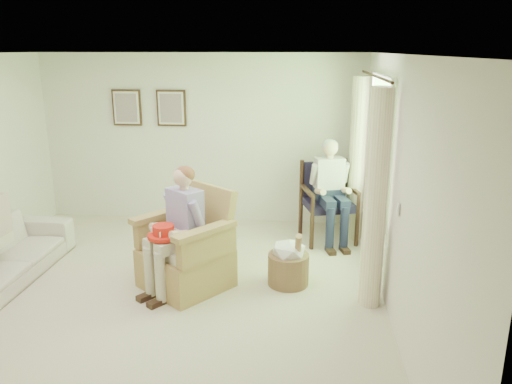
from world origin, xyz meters
TOP-DOWN VIEW (x-y plane):
  - floor at (0.00, 0.00)m, footprint 5.50×5.50m
  - back_wall at (0.00, 2.75)m, footprint 5.00×0.04m
  - right_wall at (2.50, 0.00)m, footprint 0.04×5.50m
  - ceiling at (0.00, 0.00)m, footprint 5.00×5.50m
  - window at (2.46, 1.20)m, footprint 0.13×2.50m
  - curtain_left at (2.33, 0.22)m, footprint 0.34×0.34m
  - curtain_right at (2.33, 2.18)m, footprint 0.34×0.34m
  - framed_print_left at (-1.15, 2.71)m, footprint 0.45×0.05m
  - framed_print_right at (-0.45, 2.71)m, footprint 0.45×0.05m
  - wicker_armchair at (0.27, 0.42)m, footprint 0.89×0.89m
  - wood_armchair at (1.95, 2.12)m, footprint 0.71×0.66m
  - person_wicker at (0.27, 0.27)m, footprint 0.40×0.62m
  - person_dark at (1.95, 1.94)m, footprint 0.40×0.63m
  - red_hat at (0.11, 0.13)m, footprint 0.35×0.35m
  - hatbox at (1.44, 0.56)m, footprint 0.60×0.60m

SIDE VIEW (x-z plane):
  - floor at x=0.00m, z-range 0.00..0.00m
  - hatbox at x=1.44m, z-range -0.08..0.62m
  - wicker_armchair at x=0.27m, z-range -0.21..0.93m
  - wood_armchair at x=1.95m, z-range 0.05..1.14m
  - red_hat at x=0.11m, z-range 0.68..0.82m
  - person_wicker at x=0.27m, z-range 0.13..1.53m
  - person_dark at x=1.95m, z-range 0.14..1.57m
  - curtain_left at x=2.33m, z-range 0.00..2.30m
  - curtain_right at x=2.33m, z-range 0.00..2.30m
  - back_wall at x=0.00m, z-range 0.00..2.60m
  - right_wall at x=2.50m, z-range 0.00..2.60m
  - window at x=2.46m, z-range 0.77..2.40m
  - framed_print_left at x=-1.15m, z-range 1.51..2.06m
  - framed_print_right at x=-0.45m, z-range 1.51..2.06m
  - ceiling at x=0.00m, z-range 2.59..2.61m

